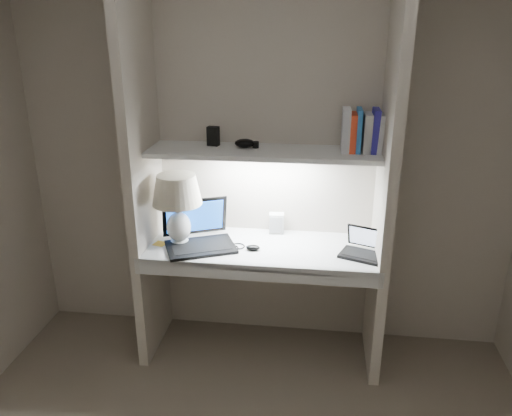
% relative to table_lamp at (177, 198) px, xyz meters
% --- Properties ---
extents(back_wall, '(3.20, 0.01, 2.50)m').
position_rel_table_lamp_xyz_m(back_wall, '(0.52, 0.30, 0.18)').
color(back_wall, beige).
rests_on(back_wall, floor).
extents(alcove_panel_left, '(0.06, 0.55, 2.50)m').
position_rel_table_lamp_xyz_m(alcove_panel_left, '(-0.21, 0.02, 0.18)').
color(alcove_panel_left, beige).
rests_on(alcove_panel_left, floor).
extents(alcove_panel_right, '(0.06, 0.55, 2.50)m').
position_rel_table_lamp_xyz_m(alcove_panel_right, '(1.25, 0.02, 0.18)').
color(alcove_panel_right, beige).
rests_on(alcove_panel_right, floor).
extents(desk, '(1.40, 0.55, 0.04)m').
position_rel_table_lamp_xyz_m(desk, '(0.52, 0.02, -0.32)').
color(desk, white).
rests_on(desk, alcove_panel_left).
extents(desk_apron, '(1.46, 0.03, 0.10)m').
position_rel_table_lamp_xyz_m(desk_apron, '(0.52, -0.24, -0.35)').
color(desk_apron, silver).
rests_on(desk_apron, desk).
extents(shelf, '(1.40, 0.36, 0.03)m').
position_rel_table_lamp_xyz_m(shelf, '(0.52, 0.12, 0.28)').
color(shelf, silver).
rests_on(shelf, back_wall).
extents(strip_light, '(0.60, 0.04, 0.02)m').
position_rel_table_lamp_xyz_m(strip_light, '(0.52, 0.12, 0.25)').
color(strip_light, white).
rests_on(strip_light, shelf).
extents(table_lamp, '(0.31, 0.31, 0.45)m').
position_rel_table_lamp_xyz_m(table_lamp, '(0.00, 0.00, 0.00)').
color(table_lamp, white).
rests_on(table_lamp, desk).
extents(laptop_main, '(0.52, 0.49, 0.28)m').
position_rel_table_lamp_xyz_m(laptop_main, '(0.12, 0.00, -0.24)').
color(laptop_main, black).
rests_on(laptop_main, desk).
extents(laptop_netbook, '(0.31, 0.29, 0.16)m').
position_rel_table_lamp_xyz_m(laptop_netbook, '(1.15, -0.02, -0.27)').
color(laptop_netbook, black).
rests_on(laptop_netbook, desk).
extents(speaker, '(0.10, 0.07, 0.14)m').
position_rel_table_lamp_xyz_m(speaker, '(0.60, 0.25, -0.24)').
color(speaker, silver).
rests_on(speaker, desk).
extents(mouse, '(0.09, 0.06, 0.03)m').
position_rel_table_lamp_xyz_m(mouse, '(0.48, -0.04, -0.29)').
color(mouse, black).
rests_on(mouse, desk).
extents(cable_coil, '(0.10, 0.10, 0.01)m').
position_rel_table_lamp_xyz_m(cable_coil, '(0.38, -0.01, -0.30)').
color(cable_coil, black).
rests_on(cable_coil, desk).
extents(sticky_note, '(0.09, 0.09, 0.00)m').
position_rel_table_lamp_xyz_m(sticky_note, '(-0.12, -0.03, -0.30)').
color(sticky_note, gold).
rests_on(sticky_note, desk).
extents(book_row, '(0.24, 0.17, 0.25)m').
position_rel_table_lamp_xyz_m(book_row, '(1.10, 0.16, 0.41)').
color(book_row, silver).
rests_on(book_row, shelf).
extents(shelf_box, '(0.08, 0.06, 0.12)m').
position_rel_table_lamp_xyz_m(shelf_box, '(0.20, 0.19, 0.35)').
color(shelf_box, black).
rests_on(shelf_box, shelf).
extents(shelf_gadget, '(0.13, 0.09, 0.05)m').
position_rel_table_lamp_xyz_m(shelf_gadget, '(0.40, 0.16, 0.32)').
color(shelf_gadget, black).
rests_on(shelf_gadget, shelf).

